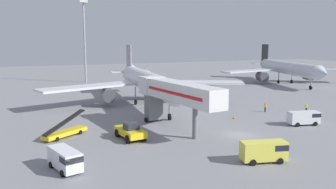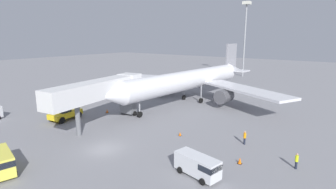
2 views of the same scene
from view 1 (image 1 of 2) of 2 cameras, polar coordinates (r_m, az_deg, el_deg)
ground_plane at (r=51.12m, az=11.60°, el=-6.46°), size 300.00×300.00×0.00m
airplane_at_gate at (r=72.76m, az=-3.47°, el=2.08°), size 43.76×45.30×12.06m
jet_bridge at (r=52.00m, az=0.90°, el=0.24°), size 5.86×19.09×7.38m
pushback_tug at (r=48.25m, az=-6.09°, el=-5.92°), size 3.34×5.80×2.32m
belt_loader_truck at (r=51.10m, az=-16.31°, el=-5.75°), size 6.62×5.44×3.30m
service_van_near_left at (r=59.66m, az=21.19°, el=-3.46°), size 5.17×2.76×2.16m
service_van_near_right at (r=38.25m, az=-16.24°, el=-9.94°), size 3.18×5.25×2.22m
service_van_rear_left at (r=40.63m, az=15.39°, el=-8.70°), size 5.28×2.99×2.33m
ground_crew_worker_foreground at (r=68.13m, az=15.44°, el=-1.91°), size 0.49×0.49×1.85m
ground_crew_worker_midground at (r=70.28m, az=21.44°, el=-1.91°), size 0.37×0.37×1.78m
safety_cone_alpha at (r=55.62m, az=-5.70°, el=-4.68°), size 0.48×0.48×0.74m
safety_cone_bravo at (r=61.40m, az=10.56°, el=-3.55°), size 0.40×0.40×0.61m
safety_cone_charlie at (r=65.08m, az=19.55°, el=-3.15°), size 0.49×0.49×0.74m
airplane_background at (r=113.34m, az=18.59°, el=4.01°), size 41.25×39.54×11.70m
apron_light_mast at (r=113.28m, az=-13.42°, el=10.83°), size 2.40×2.40×25.40m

